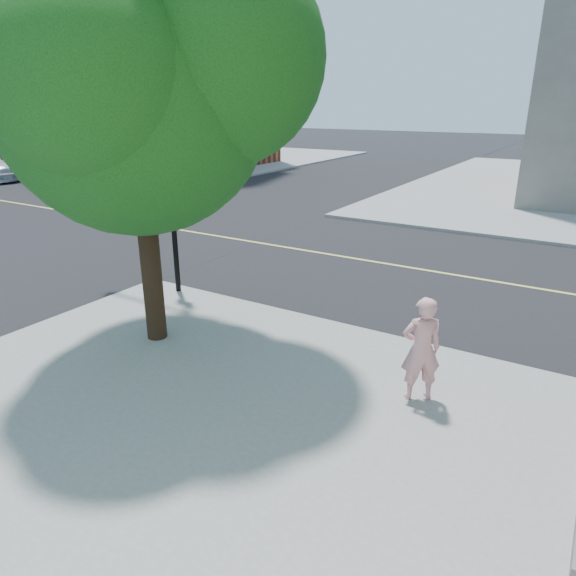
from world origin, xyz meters
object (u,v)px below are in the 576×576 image
Objects in this scene: signal_pole at (104,139)px; car_a at (75,173)px; street_tree at (138,63)px; man_on_phone at (421,349)px.

car_a is at bearing 169.70° from signal_pole.
street_tree reaches higher than signal_pole.
car_a is at bearing -60.71° from man_on_phone.
man_on_phone is at bearing 5.70° from street_tree.
street_tree is at bearing -29.40° from man_on_phone.
signal_pole is at bearing 149.49° from street_tree.
car_a is (-15.97, 10.34, -3.88)m from street_tree.
street_tree reaches higher than car_a.
signal_pole is 0.63× the size of car_a.
street_tree is 4.25m from signal_pole.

